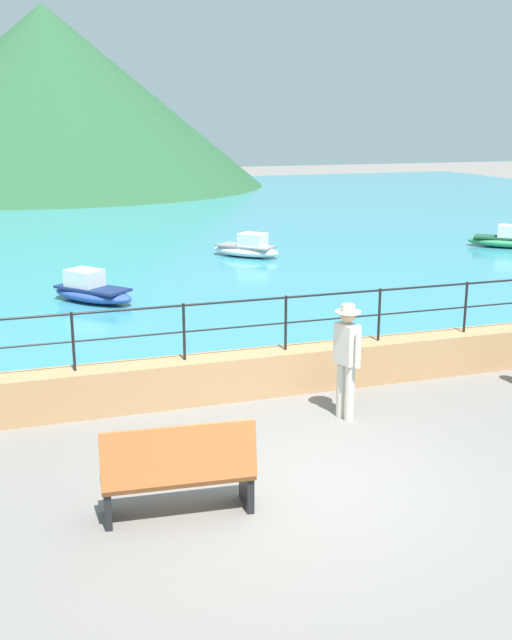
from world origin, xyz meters
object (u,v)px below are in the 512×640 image
at_px(boat_0, 91,291).
at_px(boat_1, 504,239).
at_px(bench_main, 179,471).
at_px(person_walking, 347,356).
at_px(boat_2, 247,248).

height_order(boat_0, boat_1, same).
relative_size(bench_main, boat_1, 0.75).
bearing_deg(person_walking, boat_2, 78.67).
bearing_deg(boat_0, bench_main, -91.06).
bearing_deg(bench_main, boat_0, 88.94).
height_order(boat_1, boat_2, same).
bearing_deg(boat_2, boat_0, -139.37).
distance_m(bench_main, boat_1, 20.26).
relative_size(boat_0, boat_1, 1.00).
xyz_separation_m(bench_main, boat_0, (0.19, 10.53, -0.23)).
height_order(person_walking, boat_1, person_walking).
height_order(person_walking, boat_2, person_walking).
relative_size(bench_main, boat_2, 0.76).
relative_size(boat_0, boat_2, 1.02).
bearing_deg(boat_0, boat_2, 40.63).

